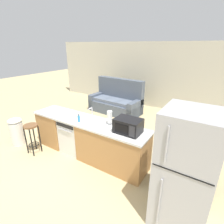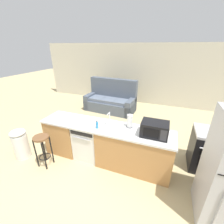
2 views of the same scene
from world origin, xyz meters
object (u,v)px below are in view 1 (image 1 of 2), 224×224
Objects in this scene: refrigerator at (185,171)px; microwave at (128,126)px; soap_bottle at (79,119)px; kettle at (209,132)px; couch at (117,102)px; stove_range at (193,157)px; paper_towel_roll at (110,117)px; bar_stool at (32,133)px; dishwasher at (75,135)px; trash_bin at (17,131)px.

microwave is at bearing 154.66° from refrigerator.
soap_bottle is 0.86× the size of kettle.
microwave is at bearing -55.30° from couch.
stove_range is 3.92m from couch.
paper_towel_roll is 1.93m from bar_stool.
refrigerator is 1.29m from microwave.
kettle is 3.80m from bar_stool.
dishwasher is 1.12m from paper_towel_roll.
soap_bottle reaches higher than bar_stool.
refrigerator reaches higher than dishwasher.
soap_bottle is 1.94m from trash_bin.
stove_range is 1.18m from refrigerator.
paper_towel_roll reaches higher than dishwasher.
bar_stool is at bearing -1.45° from trash_bin.
refrigerator is 0.85× the size of couch.
soap_bottle is 0.09× the size of couch.
stove_range is 0.58m from kettle.
stove_range reaches higher than bar_stool.
dishwasher is 4.10× the size of kettle.
microwave is 2.44× the size of kettle.
microwave reaches higher than soap_bottle.
couch is at bearing 132.59° from refrigerator.
refrigerator is at bearing -11.93° from dishwasher.
bar_stool is 0.73m from trash_bin.
paper_towel_roll is 1.38× the size of kettle.
dishwasher is at bearing -168.09° from stove_range.
stove_range is at bearing 19.32° from bar_stool.
soap_bottle is (-2.30, -0.69, 0.52)m from stove_range.
couch reaches higher than dishwasher.
refrigerator is (2.60, -0.55, 0.46)m from dishwasher.
couch reaches higher than trash_bin.
refrigerator reaches higher than soap_bottle.
stove_range is at bearing 15.92° from trash_bin.
refrigerator reaches higher than stove_range.
bar_stool is (-2.21, -0.63, -0.50)m from microwave.
microwave is 0.24× the size of couch.
couch reaches higher than bar_stool.
dishwasher is 0.93× the size of stove_range.
paper_towel_roll reaches higher than kettle.
refrigerator is at bearing -90.01° from stove_range.
paper_towel_roll is at bearing 17.62° from trash_bin.
kettle reaches higher than stove_range.
trash_bin is at bearing -163.06° from kettle.
stove_range reaches higher than trash_bin.
refrigerator is at bearing 0.93° from trash_bin.
soap_bottle is 0.24× the size of trash_bin.
stove_range is 1.80× the size of microwave.
couch reaches higher than paper_towel_roll.
refrigerator reaches higher than paper_towel_roll.
bar_stool is at bearing -93.56° from couch.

